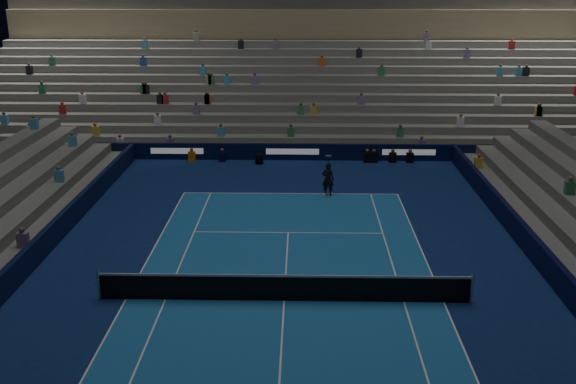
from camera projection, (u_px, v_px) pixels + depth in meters
The scene contains 9 objects.
ground at pixel (284, 301), 23.06m from camera, with size 90.00×90.00×0.00m, color #0D1E50.
court_surface at pixel (284, 301), 23.06m from camera, with size 10.97×23.77×0.01m, color #1C5C9C.
sponsor_barrier_far at pixel (293, 152), 40.50m from camera, with size 44.00×0.25×1.00m, color black.
sponsor_barrier_east at pixel (569, 291), 22.70m from camera, with size 0.25×37.00×1.00m, color black.
sponsor_barrier_west at pixel (4, 285), 23.11m from camera, with size 0.25×37.00×1.00m, color black.
grandstand_main at pixel (295, 81), 48.54m from camera, with size 44.00×15.20×11.20m.
tennis_net at pixel (284, 288), 22.91m from camera, with size 12.90×0.10×1.10m.
tennis_player at pixel (328, 179), 33.84m from camera, with size 0.62×0.41×1.71m, color black.
broadcast_camera at pixel (259, 159), 39.77m from camera, with size 0.50×0.91×0.57m.
Camera 1 is at (0.59, -20.76, 10.71)m, focal length 41.76 mm.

